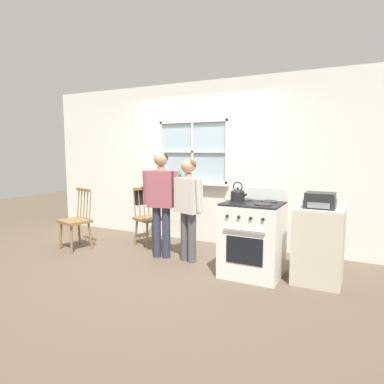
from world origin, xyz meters
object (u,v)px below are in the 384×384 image
at_px(potted_plant, 179,178).
at_px(handbag, 141,197).
at_px(chair_by_window, 149,218).
at_px(chair_near_wall, 76,221).
at_px(stereo, 320,201).
at_px(side_counter, 318,245).
at_px(kettle, 238,195).
at_px(person_elderly_left, 161,195).
at_px(person_teen_center, 188,200).
at_px(stove, 253,238).

xyz_separation_m(potted_plant, handbag, (-0.47, -0.47, -0.30)).
xyz_separation_m(chair_by_window, handbag, (-0.22, 0.08, 0.34)).
xyz_separation_m(chair_near_wall, stereo, (3.60, 0.25, 0.54)).
bearing_deg(side_counter, chair_near_wall, -175.75).
bearing_deg(handbag, potted_plant, 45.06).
relative_size(chair_near_wall, side_counter, 1.07).
xyz_separation_m(chair_by_window, kettle, (1.77, -0.68, 0.58)).
distance_m(handbag, side_counter, 2.98).
height_order(chair_near_wall, stereo, stereo).
relative_size(person_elderly_left, side_counter, 1.71).
distance_m(person_elderly_left, handbag, 0.93).
distance_m(person_teen_center, stereo, 1.74).
height_order(chair_by_window, potted_plant, potted_plant).
distance_m(chair_near_wall, stove, 2.84).
height_order(person_teen_center, handbag, person_teen_center).
distance_m(stove, side_counter, 0.77).
height_order(chair_by_window, stove, stove).
distance_m(chair_near_wall, kettle, 2.74).
bearing_deg(handbag, chair_near_wall, -131.19).
height_order(chair_by_window, handbag, same).
distance_m(person_elderly_left, person_teen_center, 0.43).
bearing_deg(potted_plant, person_teen_center, -54.53).
bearing_deg(person_teen_center, chair_by_window, 172.52).
distance_m(chair_near_wall, side_counter, 3.61).
distance_m(side_counter, stereo, 0.54).
relative_size(chair_near_wall, person_teen_center, 0.66).
xyz_separation_m(person_teen_center, side_counter, (1.73, -0.00, -0.42)).
xyz_separation_m(kettle, stereo, (0.92, 0.22, -0.04)).
height_order(person_teen_center, side_counter, person_teen_center).
bearing_deg(stove, kettle, -140.64).
height_order(person_teen_center, kettle, person_teen_center).
height_order(person_teen_center, potted_plant, person_teen_center).
height_order(person_elderly_left, kettle, person_elderly_left).
relative_size(chair_near_wall, handbag, 3.13).
height_order(kettle, potted_plant, potted_plant).
xyz_separation_m(person_elderly_left, stereo, (2.16, -0.00, 0.06)).
relative_size(person_teen_center, side_counter, 1.61).
bearing_deg(chair_near_wall, chair_by_window, 53.02).
bearing_deg(kettle, stove, 39.36).
distance_m(person_teen_center, kettle, 0.86).
xyz_separation_m(person_teen_center, kettle, (0.81, -0.25, 0.15)).
bearing_deg(person_elderly_left, handbag, 131.60).
distance_m(potted_plant, handbag, 0.73).
height_order(chair_near_wall, stove, stove).
relative_size(stove, kettle, 4.39).
distance_m(potted_plant, side_counter, 2.71).
relative_size(person_elderly_left, stove, 1.42).
bearing_deg(kettle, side_counter, 14.79).
bearing_deg(kettle, chair_near_wall, -179.49).
bearing_deg(chair_near_wall, person_elderly_left, 24.96).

